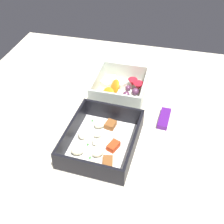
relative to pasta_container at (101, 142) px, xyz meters
The scene contains 4 objects.
table_surface 9.35cm from the pasta_container, behind, with size 80.00×80.00×2.00cm, color beige.
pasta_container is the anchor object (origin of this frame).
fruit_bowl 19.66cm from the pasta_container, behind, with size 14.55×13.56×5.58cm.
candy_bar 17.46cm from the pasta_container, 133.66° to the left, with size 7.00×2.40×1.20cm, color #51197A.
Camera 1 is at (48.99, 13.60, 49.08)cm, focal length 45.04 mm.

